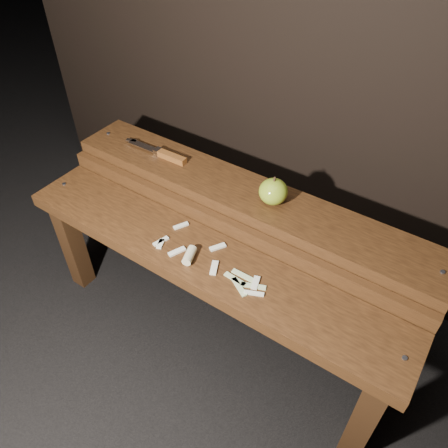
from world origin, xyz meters
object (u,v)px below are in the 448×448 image
Objects in this scene: bench_front_tier at (200,273)px; bench_rear_tier at (243,213)px; apple at (273,192)px; knife at (164,154)px.

bench_rear_tier is (0.00, 0.23, 0.06)m from bench_front_tier.
bench_front_tier is at bearing -111.59° from apple.
bench_rear_tier is 0.15m from apple.
apple is at bearing 68.41° from bench_front_tier.
apple is (0.09, 0.00, 0.12)m from bench_rear_tier.
bench_rear_tier is at bearing -0.98° from knife.
bench_front_tier is 1.00× the size of bench_rear_tier.
knife is (-0.40, 0.00, -0.03)m from apple.
knife is (-0.31, 0.01, 0.10)m from bench_rear_tier.
bench_rear_tier is 4.87× the size of knife.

